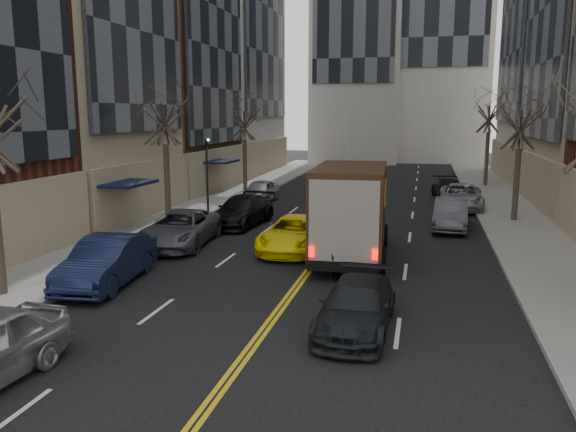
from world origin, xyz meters
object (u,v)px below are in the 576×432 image
Objects in this scene: ups_truck at (351,212)px; observer_sedan at (356,306)px; taxi at (295,234)px; pedestrian at (334,256)px.

observer_sedan is (1.10, -7.35, -1.25)m from ups_truck.
taxi is at bearing 157.48° from ups_truck.
pedestrian reaches higher than observer_sedan.
ups_truck is at bearing -19.17° from taxi.
observer_sedan is 4.51m from pedestrian.
pedestrian is at bearing -59.28° from taxi.
ups_truck is at bearing 5.05° from pedestrian.
ups_truck is at bearing 100.51° from observer_sedan.
pedestrian is (-0.20, -3.04, -1.02)m from ups_truck.
observer_sedan is at bearing -154.30° from pedestrian.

